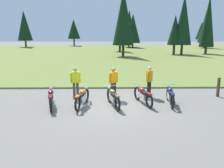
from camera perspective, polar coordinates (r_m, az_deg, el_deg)
name	(u,v)px	position (r m, az deg, el deg)	size (l,w,h in m)	color
ground_plane	(112,105)	(11.30, 0.04, -5.13)	(140.00, 140.00, 0.00)	slate
grass_moorland	(110,54)	(36.18, -0.57, 7.33)	(80.00, 44.00, 0.10)	olive
forest_treeline	(132,26)	(45.24, 5.02, 13.99)	(42.61, 27.13, 8.94)	#47331E
motorcycle_maroon	(51,98)	(11.20, -14.65, -3.39)	(0.73, 2.07, 0.88)	black
motorcycle_orange	(82,97)	(11.05, -7.26, -3.28)	(0.66, 2.08, 0.88)	black
motorcycle_olive	(113,97)	(10.99, 0.28, -3.26)	(0.77, 2.06, 0.88)	black
motorcycle_red	(143,95)	(11.45, 7.55, -2.72)	(0.81, 2.04, 0.88)	black
motorcycle_navy	(170,95)	(11.66, 14.03, -2.72)	(0.62, 2.10, 0.88)	black
rider_in_hivis_vest	(113,81)	(12.04, 0.35, 0.67)	(0.47, 0.39, 1.67)	black
rider_with_back_turned	(76,81)	(12.24, -8.87, 0.70)	(0.54, 0.30, 1.67)	#4C4233
rider_near_row_end	(149,80)	(12.55, 9.10, 1.00)	(0.38, 0.48, 1.67)	black
trail_marker_post	(218,87)	(13.83, 24.53, -0.72)	(0.12, 0.12, 1.05)	#47331E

